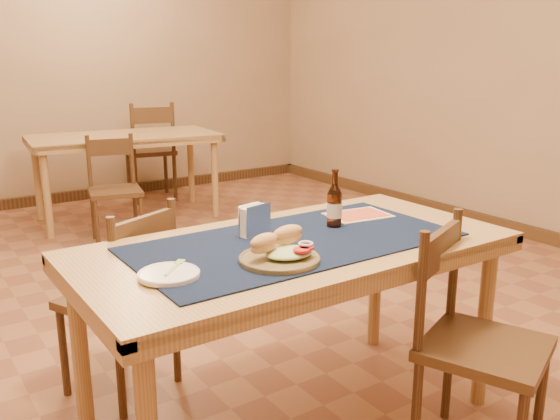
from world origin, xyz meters
TOP-DOWN VIEW (x-y plane):
  - room at (0.00, 0.00)m, footprint 6.04×7.04m
  - main_table at (0.00, -0.80)m, footprint 1.60×0.80m
  - placemat at (0.00, -0.80)m, footprint 1.20×0.60m
  - baseboard at (0.00, 0.00)m, footprint 6.00×7.00m
  - back_table at (0.55, 2.52)m, footprint 1.65×0.95m
  - chair_main_far at (-0.46, -0.21)m, footprint 0.51×0.51m
  - chair_main_near at (0.41, -1.30)m, footprint 0.52×0.52m
  - chair_back_near at (0.23, 1.91)m, footprint 0.45×0.45m
  - chair_back_far at (1.01, 3.07)m, footprint 0.52×0.52m
  - sandwich_plate at (-0.17, -0.95)m, footprint 0.27×0.27m
  - side_plate at (-0.53, -0.88)m, footprint 0.19×0.19m
  - fork at (-0.50, -0.84)m, footprint 0.12×0.12m
  - beer_bottle at (0.24, -0.73)m, footprint 0.06×0.06m
  - napkin_holder at (-0.08, -0.66)m, footprint 0.14×0.08m
  - menu_card at (0.43, -0.66)m, footprint 0.28×0.22m

SIDE VIEW (x-z plane):
  - baseboard at x=0.00m, z-range 0.00..0.10m
  - chair_back_near at x=0.23m, z-range 0.02..0.84m
  - chair_main_far at x=-0.46m, z-range 0.02..0.86m
  - chair_main_near at x=0.41m, z-range 0.02..0.88m
  - chair_back_far at x=1.01m, z-range 0.02..1.00m
  - main_table at x=0.00m, z-range 0.29..1.04m
  - back_table at x=0.55m, z-range 0.29..1.04m
  - placemat at x=0.00m, z-range 0.75..0.76m
  - menu_card at x=0.43m, z-range 0.76..0.76m
  - side_plate at x=-0.53m, z-range 0.76..0.77m
  - fork at x=-0.50m, z-range 0.77..0.77m
  - sandwich_plate at x=-0.17m, z-range 0.73..0.84m
  - napkin_holder at x=-0.08m, z-range 0.75..0.87m
  - beer_bottle at x=0.24m, z-range 0.73..0.96m
  - room at x=0.00m, z-range -0.02..2.82m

